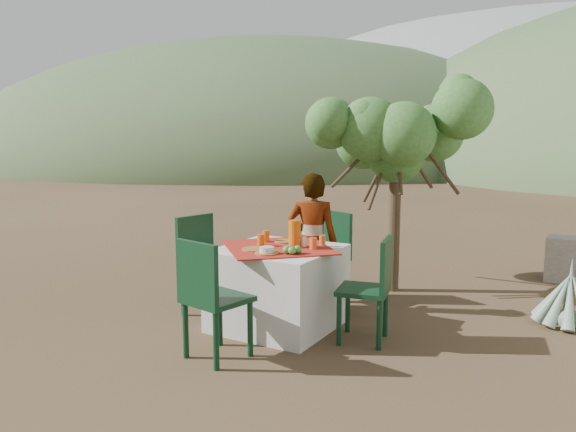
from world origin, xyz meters
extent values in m
plane|color=#3D291B|center=(0.00, 0.00, 0.00)|extent=(160.00, 160.00, 0.00)
cube|color=silver|center=(0.30, 0.23, 0.38)|extent=(1.02, 1.02, 0.75)
cube|color=maroon|center=(0.30, 0.23, 0.76)|extent=(1.30, 1.30, 0.01)
cylinder|color=black|center=(0.07, 1.03, 0.24)|extent=(0.05, 0.05, 0.48)
cylinder|color=black|center=(0.41, 0.90, 0.24)|extent=(0.05, 0.05, 0.48)
cylinder|color=black|center=(0.21, 1.37, 0.24)|extent=(0.05, 0.05, 0.48)
cylinder|color=black|center=(0.54, 1.23, 0.24)|extent=(0.05, 0.05, 0.48)
cube|color=black|center=(0.31, 1.13, 0.48)|extent=(0.58, 0.58, 0.04)
cube|color=black|center=(0.38, 1.32, 0.73)|extent=(0.43, 0.21, 0.47)
cylinder|color=black|center=(0.48, -0.52, 0.24)|extent=(0.05, 0.05, 0.48)
cylinder|color=black|center=(0.12, -0.44, 0.24)|extent=(0.05, 0.05, 0.48)
cylinder|color=black|center=(0.40, -0.88, 0.24)|extent=(0.05, 0.05, 0.48)
cylinder|color=black|center=(0.04, -0.80, 0.24)|extent=(0.05, 0.05, 0.48)
cube|color=black|center=(0.26, -0.66, 0.48)|extent=(0.53, 0.53, 0.04)
cube|color=black|center=(0.22, -0.86, 0.74)|extent=(0.45, 0.13, 0.47)
cylinder|color=black|center=(-0.32, -0.04, 0.24)|extent=(0.05, 0.05, 0.49)
cylinder|color=black|center=(-0.25, 0.32, 0.24)|extent=(0.05, 0.05, 0.49)
cylinder|color=black|center=(-0.69, 0.03, 0.24)|extent=(0.05, 0.05, 0.49)
cylinder|color=black|center=(-0.61, 0.39, 0.24)|extent=(0.05, 0.05, 0.49)
cube|color=black|center=(-0.47, 0.17, 0.49)|extent=(0.54, 0.54, 0.04)
cube|color=black|center=(-0.67, 0.21, 0.75)|extent=(0.13, 0.46, 0.48)
cylinder|color=black|center=(0.93, 0.40, 0.23)|extent=(0.04, 0.04, 0.45)
cylinder|color=black|center=(1.00, 0.06, 0.23)|extent=(0.04, 0.04, 0.45)
cylinder|color=black|center=(1.27, 0.47, 0.23)|extent=(0.04, 0.04, 0.45)
cylinder|color=black|center=(1.34, 0.13, 0.23)|extent=(0.04, 0.04, 0.45)
cube|color=black|center=(1.13, 0.26, 0.45)|extent=(0.50, 0.50, 0.04)
cube|color=black|center=(1.32, 0.30, 0.70)|extent=(0.12, 0.42, 0.44)
imported|color=#8C6651|center=(0.33, 0.85, 0.71)|extent=(0.60, 0.49, 1.41)
cylinder|color=#4B3825|center=(0.82, 1.95, 0.79)|extent=(0.13, 0.13, 1.57)
sphere|color=#2D6023|center=(0.82, 1.95, 1.57)|extent=(0.67, 0.67, 0.67)
sphere|color=#2D6023|center=(1.43, 1.95, 1.74)|extent=(0.63, 0.63, 0.63)
sphere|color=#2D6023|center=(0.26, 2.06, 1.68)|extent=(0.58, 0.58, 0.58)
sphere|color=#2D6023|center=(0.93, 2.57, 1.79)|extent=(0.61, 0.61, 0.61)
sphere|color=#2D6023|center=(0.87, 1.39, 1.63)|extent=(0.54, 0.54, 0.54)
sphere|color=gray|center=(2.67, 1.64, 0.04)|extent=(0.22, 0.22, 0.22)
cone|color=gray|center=(2.67, 1.64, 0.33)|extent=(0.12, 0.12, 0.64)
cone|color=gray|center=(2.66, 1.78, 0.26)|extent=(0.14, 0.39, 0.54)
cone|color=gray|center=(2.58, 1.75, 0.26)|extent=(0.30, 0.34, 0.56)
cone|color=gray|center=(2.53, 1.67, 0.26)|extent=(0.39, 0.20, 0.55)
cone|color=gray|center=(2.54, 1.58, 0.26)|extent=(0.38, 0.23, 0.55)
cone|color=gray|center=(2.59, 1.52, 0.26)|extent=(0.28, 0.36, 0.56)
cone|color=gray|center=(2.68, 1.49, 0.26)|extent=(0.14, 0.39, 0.54)
ellipsoid|color=#324E2C|center=(-18.00, 30.00, 0.00)|extent=(40.00, 40.00, 16.00)
ellipsoid|color=slate|center=(-4.00, 52.00, 0.00)|extent=(60.00, 60.00, 24.00)
cylinder|color=brown|center=(0.24, 0.46, 0.77)|extent=(0.21, 0.21, 0.01)
cylinder|color=brown|center=(0.19, -0.01, 0.77)|extent=(0.23, 0.23, 0.01)
cylinder|color=#DA5C0D|center=(0.07, 0.38, 0.82)|extent=(0.07, 0.07, 0.11)
cylinder|color=#DA5C0D|center=(0.14, 0.18, 0.82)|extent=(0.07, 0.07, 0.11)
cylinder|color=#DA5C0D|center=(0.44, 0.29, 0.89)|extent=(0.11, 0.11, 0.25)
cylinder|color=brown|center=(0.37, -0.09, 0.77)|extent=(0.22, 0.22, 0.01)
cylinder|color=silver|center=(0.37, -0.09, 0.80)|extent=(0.13, 0.13, 0.05)
cylinder|color=orange|center=(0.63, 0.30, 0.81)|extent=(0.07, 0.07, 0.10)
cylinder|color=orange|center=(0.62, 0.50, 0.81)|extent=(0.06, 0.06, 0.10)
cube|color=silver|center=(0.49, 0.34, 0.81)|extent=(0.09, 0.07, 0.10)
sphere|color=#4A8931|center=(0.53, 0.04, 0.80)|extent=(0.07, 0.07, 0.07)
sphere|color=#4A8931|center=(0.60, 0.05, 0.80)|extent=(0.07, 0.07, 0.07)
sphere|color=#4A8931|center=(0.58, -0.02, 0.80)|extent=(0.07, 0.07, 0.07)
sphere|color=#4A8931|center=(0.53, -0.02, 0.80)|extent=(0.07, 0.07, 0.07)
camera|label=1|loc=(2.91, -4.15, 1.78)|focal=35.00mm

